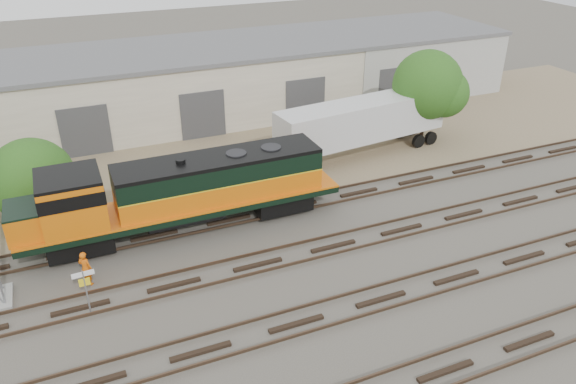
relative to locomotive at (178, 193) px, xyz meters
name	(u,v)px	position (x,y,z in m)	size (l,w,h in m)	color
ground	(269,284)	(2.57, -6.00, -2.27)	(140.00, 140.00, 0.00)	#47423A
dirt_strip	(188,157)	(2.57, 9.00, -2.26)	(80.00, 16.00, 0.02)	#726047
tracks	(296,324)	(2.57, -9.00, -2.19)	(80.00, 20.40, 0.28)	black
warehouse	(159,86)	(2.61, 16.98, 0.38)	(58.40, 10.40, 5.30)	beige
locomotive	(178,193)	(0.00, 0.00, 0.00)	(16.36, 2.87, 3.93)	black
sign_post	(85,284)	(-5.07, -4.97, -0.74)	(0.89, 0.09, 2.19)	gray
worker	(86,268)	(-4.95, -2.79, -1.41)	(0.62, 0.41, 1.71)	#D2570B
semi_trailer	(366,121)	(13.71, 4.93, 0.08)	(12.34, 3.84, 3.73)	silver
dumpster_blue	(434,92)	(24.74, 12.26, -1.52)	(1.60, 1.50, 1.50)	navy
dumpster_red	(433,101)	(23.36, 10.53, -1.57)	(1.50, 1.40, 1.40)	maroon
tree_mid	(38,183)	(-6.51, 4.75, -0.37)	(4.80, 4.57, 4.57)	#382619
tree_east	(432,87)	(18.93, 5.21, 1.66)	(5.01, 4.77, 6.44)	#382619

